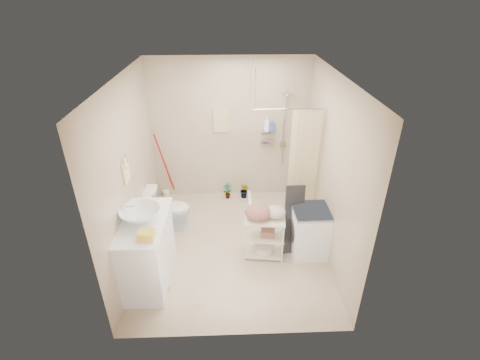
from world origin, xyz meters
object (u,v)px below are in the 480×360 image
object	(u,v)px
washing_machine	(309,231)
laundry_rack	(264,233)
toilet	(168,209)
vanity	(146,251)

from	to	relation	value
washing_machine	laundry_rack	xyz separation A→B (m)	(-0.67, -0.04, 0.02)
toilet	washing_machine	distance (m)	2.29
toilet	washing_machine	xyz separation A→B (m)	(2.18, -0.70, 0.01)
toilet	washing_machine	world-z (taller)	washing_machine
toilet	washing_machine	bearing A→B (deg)	-102.58
toilet	laundry_rack	size ratio (longest dim) A/B	0.93
vanity	washing_machine	world-z (taller)	vanity
vanity	laundry_rack	world-z (taller)	vanity
vanity	laundry_rack	distance (m)	1.69
vanity	washing_machine	xyz separation A→B (m)	(2.30, 0.49, -0.11)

